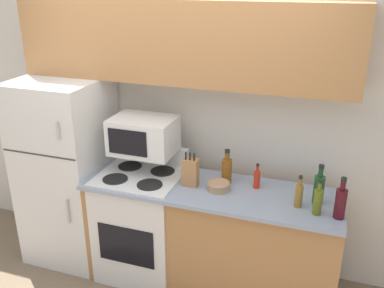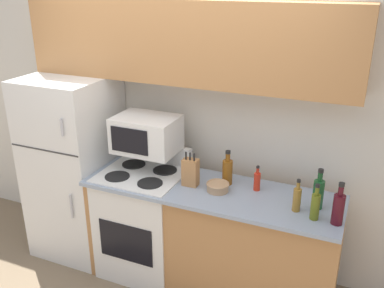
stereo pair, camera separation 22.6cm
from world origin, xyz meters
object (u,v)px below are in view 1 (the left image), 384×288
at_px(bottle_vinegar, 299,195).
at_px(bottle_wine_green, 319,188).
at_px(microwave, 143,135).
at_px(refrigerator, 69,170).
at_px(knife_block, 190,172).
at_px(bowl, 218,186).
at_px(bottle_wine_red, 341,202).
at_px(bottle_olive_oil, 318,201).
at_px(stove, 142,223).
at_px(bottle_whiskey, 227,170).
at_px(bottle_hot_sauce, 257,178).

xyz_separation_m(bottle_vinegar, bottle_wine_green, (0.13, 0.10, 0.02)).
bearing_deg(bottle_wine_green, microwave, 176.85).
bearing_deg(refrigerator, bottle_vinegar, -4.11).
height_order(refrigerator, bottle_wine_green, refrigerator).
relative_size(knife_block, bottle_vinegar, 1.15).
distance_m(knife_block, bowl, 0.24).
bearing_deg(bottle_wine_red, bottle_wine_green, 133.58).
xyz_separation_m(microwave, bottle_wine_red, (1.55, -0.23, -0.20)).
bearing_deg(microwave, bottle_wine_red, -8.64).
distance_m(refrigerator, knife_block, 1.20).
xyz_separation_m(knife_block, bottle_wine_green, (0.96, 0.03, 0.01)).
bearing_deg(bottle_olive_oil, knife_block, 172.64).
bearing_deg(microwave, bottle_vinegar, -7.80).
bearing_deg(bottle_vinegar, stove, 176.70).
bearing_deg(bowl, bottle_whiskey, 79.78).
height_order(knife_block, bottle_whiskey, bottle_whiskey).
bearing_deg(bottle_whiskey, bottle_vinegar, -18.99).
distance_m(bottle_vinegar, bottle_hot_sauce, 0.38).
bearing_deg(bottle_olive_oil, bottle_wine_green, 91.79).
height_order(microwave, bottle_wine_green, microwave).
xyz_separation_m(stove, bottle_wine_red, (1.55, -0.13, 0.56)).
bearing_deg(refrigerator, bottle_wine_red, -5.14).
relative_size(knife_block, bottle_whiskey, 0.99).
relative_size(refrigerator, bottle_whiskey, 5.91).
xyz_separation_m(refrigerator, knife_block, (1.18, -0.08, 0.20)).
height_order(knife_block, bowl, knife_block).
distance_m(bottle_whiskey, bottle_wine_green, 0.71).
bearing_deg(bottle_wine_green, knife_block, -178.00).
bearing_deg(bottle_whiskey, bottle_hot_sauce, -2.37).
height_order(stove, bottle_olive_oil, bottle_olive_oil).
distance_m(refrigerator, bottle_whiskey, 1.45).
height_order(refrigerator, bottle_wine_red, refrigerator).
distance_m(microwave, bottle_hot_sauce, 0.97).
height_order(bottle_vinegar, bottle_hot_sauce, bottle_vinegar).
distance_m(knife_block, bottle_hot_sauce, 0.51).
xyz_separation_m(stove, bowl, (0.67, -0.02, 0.48)).
relative_size(stove, bottle_hot_sauce, 5.46).
bearing_deg(bottle_hot_sauce, knife_block, -165.97).
relative_size(bottle_olive_oil, bottle_hot_sauce, 1.30).
bearing_deg(bottle_hot_sauce, refrigerator, -178.52).
relative_size(refrigerator, bottle_wine_red, 5.52).
bearing_deg(bottle_wine_red, bottle_vinegar, 167.57).
relative_size(refrigerator, knife_block, 5.99).
bearing_deg(bottle_vinegar, bottle_olive_oil, -24.68).
relative_size(bowl, bottle_hot_sauce, 0.88).
height_order(bottle_whiskey, bottle_vinegar, bottle_whiskey).
bearing_deg(bottle_wine_green, refrigerator, 178.73).
relative_size(stove, bowl, 6.20).
height_order(refrigerator, bottle_vinegar, refrigerator).
relative_size(knife_block, bottle_wine_green, 0.92).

